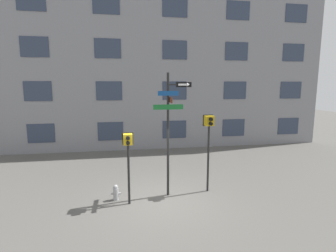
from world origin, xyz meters
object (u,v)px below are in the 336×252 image
at_px(pedestrian_signal_left, 128,149).
at_px(fire_hydrant, 116,193).
at_px(street_sign_pole, 170,124).
at_px(pedestrian_signal_right, 209,132).

relative_size(pedestrian_signal_left, fire_hydrant, 4.41).
bearing_deg(pedestrian_signal_left, street_sign_pole, 17.91).
relative_size(street_sign_pole, pedestrian_signal_left, 1.80).
bearing_deg(pedestrian_signal_right, pedestrian_signal_left, -168.67).
bearing_deg(pedestrian_signal_left, pedestrian_signal_right, 11.33).
bearing_deg(pedestrian_signal_right, fire_hydrant, -176.38).
distance_m(street_sign_pole, fire_hydrant, 3.11).
bearing_deg(pedestrian_signal_right, street_sign_pole, -175.53).
bearing_deg(street_sign_pole, pedestrian_signal_right, 4.47).
height_order(street_sign_pole, fire_hydrant, street_sign_pole).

